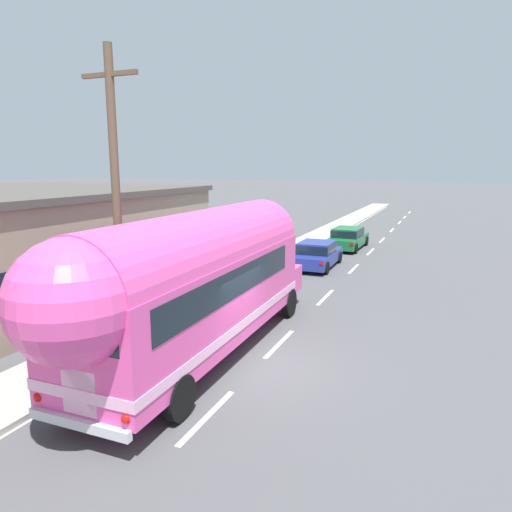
# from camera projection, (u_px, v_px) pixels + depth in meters

# --- Properties ---
(ground_plane) EXTENTS (300.00, 300.00, 0.00)m
(ground_plane) POSITION_uv_depth(u_px,v_px,m) (258.00, 366.00, 12.53)
(ground_plane) COLOR #4C4C4F
(lane_markings) EXTENTS (3.55, 80.00, 0.01)m
(lane_markings) POSITION_uv_depth(u_px,v_px,m) (310.00, 265.00, 25.26)
(lane_markings) COLOR silver
(lane_markings) RESTS_ON ground
(sidewalk_slab) EXTENTS (2.31, 90.00, 0.15)m
(sidewalk_slab) POSITION_uv_depth(u_px,v_px,m) (251.00, 272.00, 23.30)
(sidewalk_slab) COLOR #9E9B93
(sidewalk_slab) RESTS_ON ground
(utility_pole) EXTENTS (1.80, 0.24, 8.50)m
(utility_pole) POSITION_uv_depth(u_px,v_px,m) (116.00, 198.00, 12.96)
(utility_pole) COLOR brown
(utility_pole) RESTS_ON ground
(painted_bus) EXTENTS (2.72, 12.00, 4.12)m
(painted_bus) POSITION_uv_depth(u_px,v_px,m) (194.00, 280.00, 12.39)
(painted_bus) COLOR #EA4C9E
(painted_bus) RESTS_ON ground
(car_lead) EXTENTS (2.03, 4.43, 1.37)m
(car_lead) POSITION_uv_depth(u_px,v_px,m) (317.00, 254.00, 24.56)
(car_lead) COLOR navy
(car_lead) RESTS_ON ground
(car_second) EXTENTS (2.04, 4.70, 1.37)m
(car_second) POSITION_uv_depth(u_px,v_px,m) (348.00, 237.00, 30.09)
(car_second) COLOR #196633
(car_second) RESTS_ON ground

